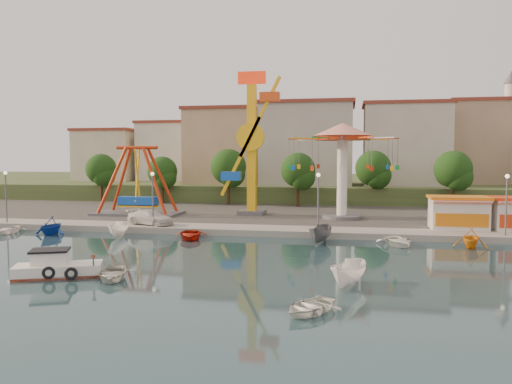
% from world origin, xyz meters
% --- Properties ---
extents(ground, '(200.00, 200.00, 0.00)m').
position_xyz_m(ground, '(0.00, 0.00, 0.00)').
color(ground, '#122732').
rests_on(ground, ground).
extents(quay_deck, '(200.00, 100.00, 0.60)m').
position_xyz_m(quay_deck, '(0.00, 62.00, 0.30)').
color(quay_deck, '#9E998E').
rests_on(quay_deck, ground).
extents(asphalt_pad, '(90.00, 28.00, 0.01)m').
position_xyz_m(asphalt_pad, '(0.00, 30.00, 0.60)').
color(asphalt_pad, '#4C4944').
rests_on(asphalt_pad, quay_deck).
extents(hill_terrace, '(200.00, 60.00, 3.00)m').
position_xyz_m(hill_terrace, '(0.00, 67.00, 1.50)').
color(hill_terrace, '#384C26').
rests_on(hill_terrace, ground).
extents(pirate_ship_ride, '(10.00, 5.00, 8.00)m').
position_xyz_m(pirate_ship_ride, '(-13.45, 21.80, 4.39)').
color(pirate_ship_ride, '#59595E').
rests_on(pirate_ship_ride, quay_deck).
extents(kamikaze_tower, '(5.13, 3.10, 16.50)m').
position_xyz_m(kamikaze_tower, '(-0.12, 23.99, 8.55)').
color(kamikaze_tower, '#59595E').
rests_on(kamikaze_tower, quay_deck).
extents(wave_swinger, '(11.60, 11.60, 10.40)m').
position_xyz_m(wave_swinger, '(10.01, 22.39, 8.20)').
color(wave_swinger, '#59595E').
rests_on(wave_swinger, quay_deck).
extents(booth_left, '(5.40, 3.78, 3.08)m').
position_xyz_m(booth_left, '(20.86, 16.49, 2.16)').
color(booth_left, white).
rests_on(booth_left, quay_deck).
extents(lamp_post_0, '(0.14, 0.14, 5.00)m').
position_xyz_m(lamp_post_0, '(-24.00, 13.00, 3.10)').
color(lamp_post_0, '#59595E').
rests_on(lamp_post_0, quay_deck).
extents(lamp_post_1, '(0.14, 0.14, 5.00)m').
position_xyz_m(lamp_post_1, '(-8.00, 13.00, 3.10)').
color(lamp_post_1, '#59595E').
rests_on(lamp_post_1, quay_deck).
extents(lamp_post_2, '(0.14, 0.14, 5.00)m').
position_xyz_m(lamp_post_2, '(8.00, 13.00, 3.10)').
color(lamp_post_2, '#59595E').
rests_on(lamp_post_2, quay_deck).
extents(lamp_post_3, '(0.14, 0.14, 5.00)m').
position_xyz_m(lamp_post_3, '(24.00, 13.00, 3.10)').
color(lamp_post_3, '#59595E').
rests_on(lamp_post_3, quay_deck).
extents(tree_0, '(4.60, 4.60, 7.19)m').
position_xyz_m(tree_0, '(-26.00, 36.98, 5.47)').
color(tree_0, '#382314').
rests_on(tree_0, quay_deck).
extents(tree_1, '(4.35, 4.35, 6.80)m').
position_xyz_m(tree_1, '(-16.00, 36.24, 5.20)').
color(tree_1, '#382314').
rests_on(tree_1, quay_deck).
extents(tree_2, '(5.02, 5.02, 7.85)m').
position_xyz_m(tree_2, '(-6.00, 35.81, 5.92)').
color(tree_2, '#382314').
rests_on(tree_2, quay_deck).
extents(tree_3, '(4.68, 4.68, 7.32)m').
position_xyz_m(tree_3, '(4.00, 34.36, 5.55)').
color(tree_3, '#382314').
rests_on(tree_3, quay_deck).
extents(tree_4, '(4.86, 4.86, 7.60)m').
position_xyz_m(tree_4, '(14.00, 37.35, 5.75)').
color(tree_4, '#382314').
rests_on(tree_4, quay_deck).
extents(tree_5, '(4.83, 4.83, 7.54)m').
position_xyz_m(tree_5, '(24.00, 35.54, 5.71)').
color(tree_5, '#382314').
rests_on(tree_5, quay_deck).
extents(building_0, '(9.26, 9.53, 11.87)m').
position_xyz_m(building_0, '(-33.37, 46.06, 8.93)').
color(building_0, beige).
rests_on(building_0, hill_terrace).
extents(building_1, '(12.33, 9.01, 8.63)m').
position_xyz_m(building_1, '(-21.33, 51.38, 7.32)').
color(building_1, silver).
rests_on(building_1, hill_terrace).
extents(building_2, '(11.95, 9.28, 11.23)m').
position_xyz_m(building_2, '(-8.19, 51.96, 8.62)').
color(building_2, tan).
rests_on(building_2, hill_terrace).
extents(building_3, '(12.59, 10.50, 9.20)m').
position_xyz_m(building_3, '(5.60, 48.80, 7.60)').
color(building_3, beige).
rests_on(building_3, hill_terrace).
extents(building_4, '(10.75, 9.23, 9.24)m').
position_xyz_m(building_4, '(19.07, 52.20, 7.62)').
color(building_4, beige).
rests_on(building_4, hill_terrace).
extents(building_5, '(12.77, 10.96, 11.21)m').
position_xyz_m(building_5, '(32.37, 50.33, 8.61)').
color(building_5, tan).
rests_on(building_5, hill_terrace).
extents(minaret, '(2.80, 2.80, 18.00)m').
position_xyz_m(minaret, '(36.00, 54.00, 12.55)').
color(minaret, silver).
rests_on(minaret, hill_terrace).
extents(cabin_motorboat, '(5.47, 3.78, 1.80)m').
position_xyz_m(cabin_motorboat, '(-6.95, -5.05, 0.48)').
color(cabin_motorboat, white).
rests_on(cabin_motorboat, ground).
extents(rowboat_a, '(3.54, 4.17, 0.73)m').
position_xyz_m(rowboat_a, '(-3.19, -5.15, 0.37)').
color(rowboat_a, beige).
rests_on(rowboat_a, ground).
extents(rowboat_b, '(3.61, 3.94, 0.67)m').
position_xyz_m(rowboat_b, '(8.95, -9.48, 0.33)').
color(rowboat_b, white).
rests_on(rowboat_b, ground).
extents(skiff, '(2.66, 4.10, 1.48)m').
position_xyz_m(skiff, '(10.81, -4.26, 0.74)').
color(skiff, white).
rests_on(skiff, ground).
extents(van, '(5.41, 3.63, 1.46)m').
position_xyz_m(van, '(-8.69, 14.00, 1.33)').
color(van, silver).
rests_on(van, quay_deck).
extents(moored_boat_0, '(3.54, 4.29, 0.77)m').
position_xyz_m(moored_boat_0, '(-21.53, 9.80, 0.39)').
color(moored_boat_0, white).
rests_on(moored_boat_0, ground).
extents(moored_boat_1, '(2.89, 3.34, 1.75)m').
position_xyz_m(moored_boat_1, '(-16.92, 9.80, 0.87)').
color(moored_boat_1, '#123BA0').
rests_on(moored_boat_1, ground).
extents(moored_boat_2, '(1.66, 3.65, 1.37)m').
position_xyz_m(moored_boat_2, '(-10.06, 9.80, 0.68)').
color(moored_boat_2, white).
rests_on(moored_boat_2, ground).
extents(moored_boat_3, '(3.81, 4.64, 0.84)m').
position_xyz_m(moored_boat_3, '(-3.19, 9.80, 0.42)').
color(moored_boat_3, red).
rests_on(moored_boat_3, ground).
extents(moored_boat_5, '(2.36, 4.29, 1.57)m').
position_xyz_m(moored_boat_5, '(8.43, 9.80, 0.78)').
color(moored_boat_5, '#5E5D62').
rests_on(moored_boat_5, ground).
extents(moored_boat_6, '(3.79, 4.60, 0.83)m').
position_xyz_m(moored_boat_6, '(14.79, 9.80, 0.41)').
color(moored_boat_6, white).
rests_on(moored_boat_6, ground).
extents(moored_boat_7, '(3.44, 3.74, 1.65)m').
position_xyz_m(moored_boat_7, '(20.49, 9.80, 0.82)').
color(moored_boat_7, orange).
rests_on(moored_boat_7, ground).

